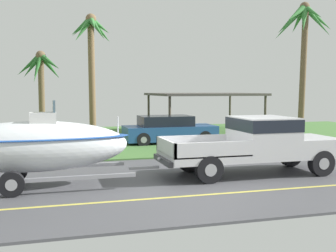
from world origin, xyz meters
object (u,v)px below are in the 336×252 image
(pickup_truck_towing, at_px, (262,142))
(palm_tree_mid, at_px, (41,72))
(palm_tree_near_left, at_px, (91,43))
(boat_on_trailer, at_px, (33,146))
(parked_sedan_near, at_px, (169,130))
(palm_tree_far_left, at_px, (303,32))
(carport_awning, at_px, (204,95))

(pickup_truck_towing, distance_m, palm_tree_mid, 15.63)
(pickup_truck_towing, relative_size, palm_tree_near_left, 0.82)
(pickup_truck_towing, relative_size, boat_on_trailer, 0.92)
(boat_on_trailer, relative_size, palm_tree_mid, 1.31)
(palm_tree_near_left, bearing_deg, palm_tree_mid, -170.63)
(boat_on_trailer, distance_m, palm_tree_near_left, 15.29)
(boat_on_trailer, distance_m, parked_sedan_near, 10.16)
(pickup_truck_towing, height_order, palm_tree_mid, palm_tree_mid)
(boat_on_trailer, height_order, palm_tree_far_left, palm_tree_far_left)
(boat_on_trailer, xyz_separation_m, palm_tree_mid, (0.15, 13.83, 2.55))
(parked_sedan_near, height_order, palm_tree_far_left, palm_tree_far_left)
(boat_on_trailer, height_order, parked_sedan_near, boat_on_trailer)
(palm_tree_far_left, bearing_deg, pickup_truck_towing, -130.42)
(boat_on_trailer, xyz_separation_m, parked_sedan_near, (6.20, 8.04, -0.47))
(palm_tree_mid, bearing_deg, carport_awning, -7.50)
(boat_on_trailer, distance_m, carport_awning, 15.96)
(palm_tree_near_left, xyz_separation_m, palm_tree_far_left, (10.07, -6.97, 0.13))
(palm_tree_mid, bearing_deg, palm_tree_far_left, -26.44)
(palm_tree_near_left, bearing_deg, parked_sedan_near, -63.91)
(parked_sedan_near, distance_m, palm_tree_far_left, 8.60)
(carport_awning, height_order, palm_tree_far_left, palm_tree_far_left)
(boat_on_trailer, bearing_deg, palm_tree_near_left, 77.71)
(carport_awning, bearing_deg, palm_tree_mid, 172.50)
(parked_sedan_near, height_order, carport_awning, carport_awning)
(parked_sedan_near, relative_size, palm_tree_far_left, 0.63)
(pickup_truck_towing, relative_size, carport_awning, 0.94)
(palm_tree_far_left, bearing_deg, parked_sedan_near, 174.32)
(boat_on_trailer, bearing_deg, pickup_truck_towing, 0.00)
(pickup_truck_towing, xyz_separation_m, palm_tree_far_left, (6.26, 7.35, 4.61))
(pickup_truck_towing, height_order, boat_on_trailer, boat_on_trailer)
(pickup_truck_towing, distance_m, parked_sedan_near, 8.09)
(palm_tree_near_left, bearing_deg, boat_on_trailer, -102.29)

